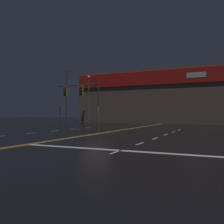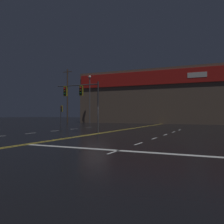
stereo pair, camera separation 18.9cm
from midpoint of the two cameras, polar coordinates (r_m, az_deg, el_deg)
ground_plane at (r=22.50m, az=-3.56°, el=-5.03°), size 200.00×200.00×0.00m
road_markings at (r=20.29m, az=-2.85°, el=-5.52°), size 17.50×60.00×0.01m
traffic_signal_median at (r=24.71m, az=-7.08°, el=4.01°), size 4.75×0.36×4.88m
traffic_signal_corner_northwest at (r=39.83m, az=-11.40°, el=0.27°), size 0.42×0.36×3.14m
streetlight_far_left at (r=49.85m, az=-5.00°, el=4.41°), size 0.56×0.56×9.45m
building_backdrop at (r=51.17m, az=12.77°, el=3.33°), size 34.90×10.23×10.31m
utility_pole_row at (r=46.26m, az=13.55°, el=4.66°), size 45.51×0.26×12.68m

